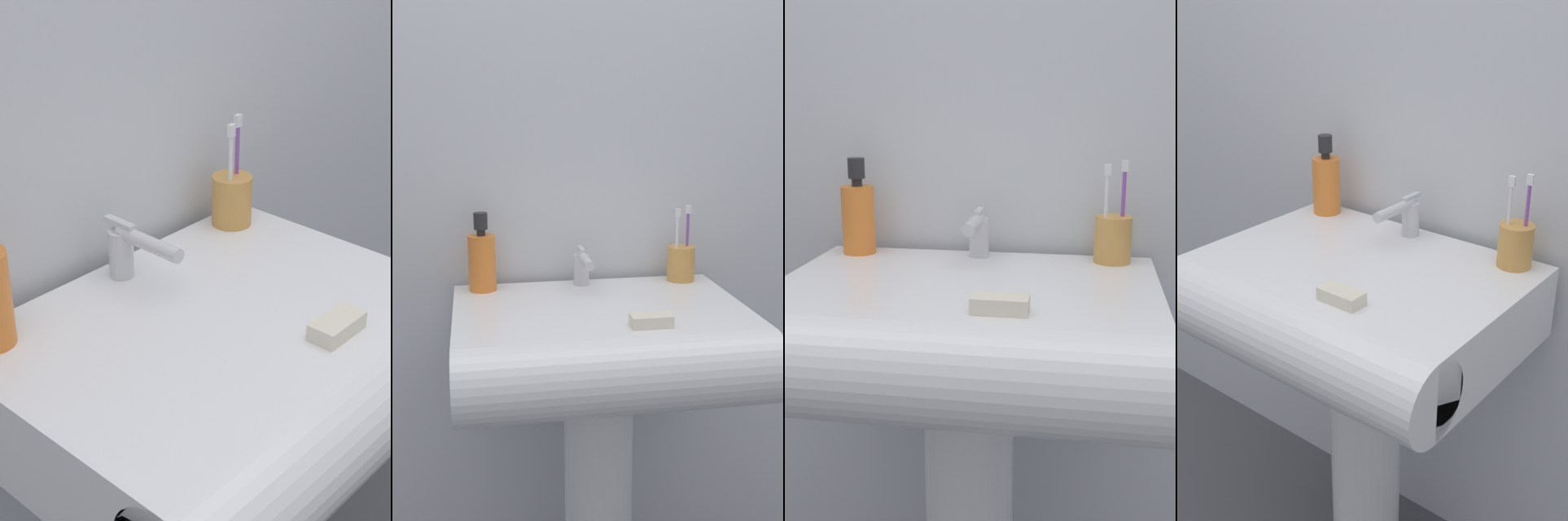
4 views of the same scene
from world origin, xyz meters
TOP-DOWN VIEW (x-y plane):
  - wall_back at (0.00, 0.26)m, footprint 5.00×0.05m
  - sink_basin at (0.00, -0.06)m, footprint 0.63×0.50m
  - faucet at (-0.01, 0.15)m, footprint 0.04×0.15m
  - toothbrush_cup at (0.24, 0.17)m, footprint 0.07×0.07m
  - bar_soap at (0.07, -0.16)m, footprint 0.08×0.04m

SIDE VIEW (x-z plane):
  - sink_basin at x=0.00m, z-range 0.67..0.82m
  - bar_soap at x=0.07m, z-range 0.82..0.85m
  - toothbrush_cup at x=0.24m, z-range 0.77..0.96m
  - faucet at x=-0.01m, z-range 0.83..0.92m
  - wall_back at x=0.00m, z-range 0.00..2.40m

